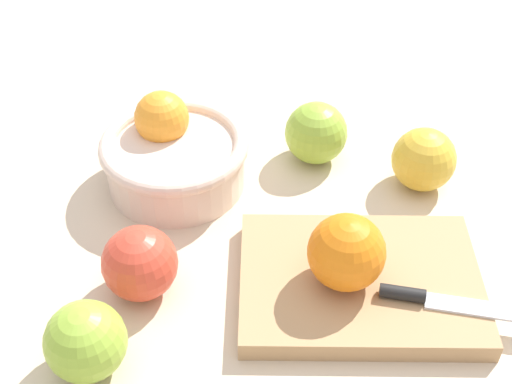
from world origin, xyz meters
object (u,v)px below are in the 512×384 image
(cutting_board, at_px, (360,282))
(apple_back_center, at_px, (316,133))
(bowl, at_px, (174,154))
(knife, at_px, (436,300))
(orange_on_board, at_px, (346,252))
(apple_front_left_2, at_px, (86,341))
(apple_front_left, at_px, (140,263))
(apple_back_right, at_px, (424,159))

(cutting_board, xyz_separation_m, apple_back_center, (-0.08, 0.21, 0.03))
(bowl, bearing_deg, apple_back_center, 26.10)
(knife, bearing_deg, cutting_board, 163.94)
(knife, bearing_deg, bowl, 153.97)
(bowl, relative_size, orange_on_board, 2.26)
(cutting_board, bearing_deg, apple_back_center, 110.04)
(orange_on_board, bearing_deg, apple_front_left_2, -148.40)
(cutting_board, height_order, apple_front_left, apple_front_left)
(knife, distance_m, apple_back_right, 0.21)
(knife, bearing_deg, apple_back_center, 123.28)
(orange_on_board, height_order, apple_front_left, orange_on_board)
(bowl, bearing_deg, apple_front_left_2, -90.25)
(orange_on_board, bearing_deg, apple_back_right, 69.14)
(orange_on_board, relative_size, apple_front_left_2, 1.02)
(apple_front_left, bearing_deg, apple_back_center, 60.35)
(apple_back_center, bearing_deg, bowl, -153.90)
(bowl, distance_m, knife, 0.35)
(bowl, distance_m, apple_back_center, 0.18)
(apple_front_left, bearing_deg, knife, 4.28)
(orange_on_board, xyz_separation_m, knife, (0.09, -0.01, -0.03))
(orange_on_board, height_order, apple_front_left_2, orange_on_board)
(bowl, height_order, knife, bowl)
(bowl, relative_size, apple_back_right, 2.30)
(cutting_board, height_order, apple_back_right, apple_back_right)
(knife, height_order, apple_back_center, apple_back_center)
(cutting_board, distance_m, orange_on_board, 0.05)
(apple_front_left, height_order, apple_back_right, apple_front_left)
(cutting_board, bearing_deg, apple_front_left_2, -148.74)
(apple_back_center, bearing_deg, apple_front_left, -119.65)
(cutting_board, bearing_deg, orange_on_board, -153.29)
(bowl, xyz_separation_m, apple_front_left_2, (-0.00, -0.28, -0.00))
(apple_front_left_2, relative_size, apple_back_center, 0.98)
(orange_on_board, distance_m, apple_back_center, 0.23)
(cutting_board, bearing_deg, bowl, 151.10)
(apple_back_center, bearing_deg, apple_back_right, -10.77)
(bowl, xyz_separation_m, orange_on_board, (0.22, -0.14, 0.02))
(cutting_board, bearing_deg, apple_back_right, 73.00)
(apple_back_right, bearing_deg, apple_front_left_2, -131.85)
(apple_front_left_2, xyz_separation_m, apple_back_center, (0.16, 0.35, 0.00))
(apple_back_right, bearing_deg, apple_back_center, 169.23)
(apple_back_right, bearing_deg, cutting_board, -107.00)
(cutting_board, relative_size, apple_front_left, 3.16)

